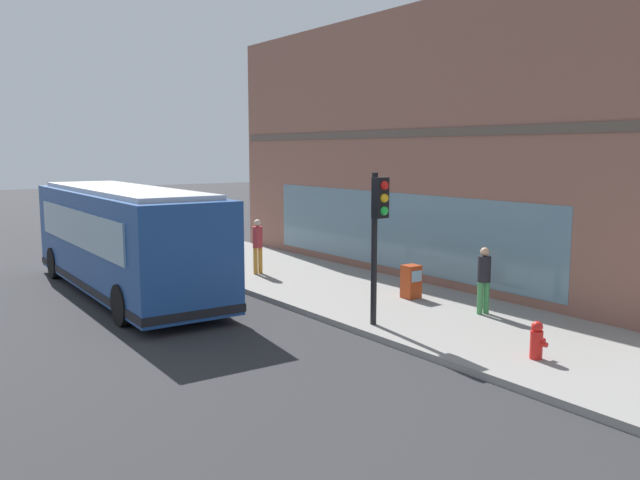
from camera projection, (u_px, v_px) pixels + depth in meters
name	position (u px, v px, depth m)	size (l,w,h in m)	color
ground	(172.00, 313.00, 16.53)	(120.00, 120.00, 0.00)	#2D2D30
sidewalk_curb	(330.00, 286.00, 19.42)	(4.84, 40.00, 0.15)	gray
building_corner	(459.00, 148.00, 22.00)	(6.10, 18.19, 8.42)	#8C5B4C
city_bus_nearside	(124.00, 240.00, 18.60)	(2.79, 10.10, 3.07)	#1E478C
traffic_light_near_corner	(378.00, 220.00, 14.48)	(0.32, 0.49, 3.47)	black
fire_hydrant	(537.00, 340.00, 12.39)	(0.35, 0.35, 0.74)	red
pedestrian_by_light_pole	(258.00, 242.00, 20.91)	(0.32, 0.32, 1.77)	gold
pedestrian_walking_along_curb	(484.00, 276.00, 15.74)	(0.32, 0.32, 1.64)	#3F8C4C
newspaper_vending_box	(411.00, 281.00, 17.53)	(0.44, 0.43, 0.90)	#BF3F19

